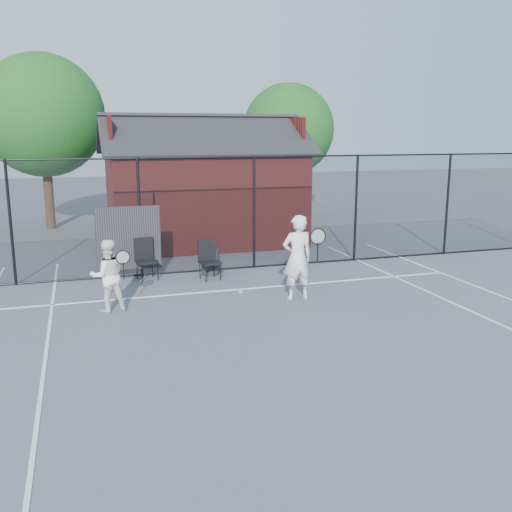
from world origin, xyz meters
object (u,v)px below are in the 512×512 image
object	(u,v)px
chair_right	(210,261)
waste_bin	(210,262)
player_back	(108,276)
chair_left	(147,260)
clubhouse	(204,194)
player_front	(297,257)

from	to	relation	value
chair_right	waste_bin	xyz separation A→B (m)	(0.12, 0.50, -0.15)
player_back	chair_left	bearing A→B (deg)	65.95
clubhouse	player_back	bearing A→B (deg)	-117.12
waste_bin	player_front	bearing A→B (deg)	-63.59
chair_left	waste_bin	xyz separation A→B (m)	(1.61, 0.00, -0.17)
player_front	chair_right	bearing A→B (deg)	123.69
chair_right	waste_bin	size ratio (longest dim) A/B	1.44
clubhouse	chair_left	xyz separation A→B (m)	(-2.41, -4.40, -1.11)
clubhouse	player_back	xyz separation A→B (m)	(-3.46, -6.76, -0.86)
chair_left	waste_bin	distance (m)	1.62
player_back	chair_left	xyz separation A→B (m)	(1.05, 2.36, -0.24)
clubhouse	chair_left	world-z (taller)	clubhouse
clubhouse	chair_right	world-z (taller)	clubhouse
chair_left	waste_bin	size ratio (longest dim) A/B	1.51
clubhouse	player_back	world-z (taller)	clubhouse
chair_left	chair_right	size ratio (longest dim) A/B	1.05
clubhouse	player_front	distance (m)	7.14
player_back	chair_right	world-z (taller)	player_back
chair_left	player_front	bearing A→B (deg)	-54.46
player_front	chair_left	world-z (taller)	player_front
clubhouse	chair_left	distance (m)	5.14
chair_right	clubhouse	bearing A→B (deg)	68.68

